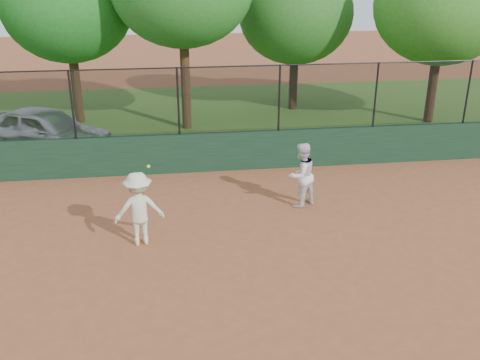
{
  "coord_description": "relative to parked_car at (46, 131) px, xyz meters",
  "views": [
    {
      "loc": [
        -0.77,
        -9.35,
        5.97
      ],
      "look_at": [
        0.8,
        2.2,
        1.2
      ],
      "focal_mm": 40.0,
      "sensor_mm": 36.0,
      "label": 1
    }
  ],
  "objects": [
    {
      "name": "tree_1",
      "position": [
        0.54,
        3.67,
        3.67
      ],
      "size": [
        4.83,
        4.39,
        6.53
      ],
      "color": "#442E17",
      "rests_on": "ground"
    },
    {
      "name": "back_wall",
      "position": [
        4.87,
        -2.43,
        -0.17
      ],
      "size": [
        26.0,
        0.2,
        1.2
      ],
      "primitive_type": "cube",
      "color": "#1A3A24",
      "rests_on": "ground"
    },
    {
      "name": "grass_strip",
      "position": [
        4.87,
        3.57,
        -0.77
      ],
      "size": [
        36.0,
        12.0,
        0.01
      ],
      "primitive_type": "cube",
      "color": "#31571B",
      "rests_on": "ground"
    },
    {
      "name": "player_main",
      "position": [
        3.32,
        -6.78,
        0.09
      ],
      "size": [
        1.18,
        0.77,
        2.0
      ],
      "color": "beige",
      "rests_on": "ground"
    },
    {
      "name": "parked_car",
      "position": [
        0.0,
        0.0,
        0.0
      ],
      "size": [
        4.83,
        3.77,
        1.54
      ],
      "primitive_type": "imported",
      "rotation": [
        0.0,
        0.0,
        1.07
      ],
      "color": "silver",
      "rests_on": "ground"
    },
    {
      "name": "player_second",
      "position": [
        7.4,
        -5.27,
        0.09
      ],
      "size": [
        1.05,
        0.99,
        1.72
      ],
      "primitive_type": "imported",
      "rotation": [
        0.0,
        0.0,
        3.69
      ],
      "color": "white",
      "rests_on": "ground"
    },
    {
      "name": "tree_3",
      "position": [
        9.46,
        4.55,
        3.2
      ],
      "size": [
        4.73,
        4.3,
        6.02
      ],
      "color": "#382412",
      "rests_on": "ground"
    },
    {
      "name": "ground",
      "position": [
        4.87,
        -8.43,
        -0.77
      ],
      "size": [
        80.0,
        80.0,
        0.0
      ],
      "primitive_type": "plane",
      "color": "#995131",
      "rests_on": "ground"
    },
    {
      "name": "tree_4",
      "position": [
        14.42,
        1.86,
        3.73
      ],
      "size": [
        5.2,
        4.73,
        6.75
      ],
      "color": "#412817",
      "rests_on": "ground"
    },
    {
      "name": "fence_assembly",
      "position": [
        4.84,
        -2.43,
        1.47
      ],
      "size": [
        26.0,
        0.06,
        2.0
      ],
      "color": "black",
      "rests_on": "back_wall"
    }
  ]
}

